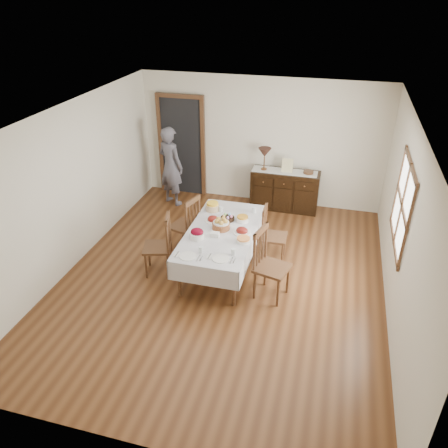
% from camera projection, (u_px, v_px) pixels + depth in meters
% --- Properties ---
extents(ground, '(6.00, 6.00, 0.00)m').
position_uv_depth(ground, '(222.00, 278.00, 7.01)').
color(ground, brown).
extents(room_shell, '(5.02, 6.02, 2.65)m').
position_uv_depth(room_shell, '(220.00, 173.00, 6.59)').
color(room_shell, white).
rests_on(room_shell, ground).
extents(dining_table, '(1.07, 2.09, 0.72)m').
position_uv_depth(dining_table, '(222.00, 235.00, 6.97)').
color(dining_table, silver).
rests_on(dining_table, ground).
extents(chair_left_near, '(0.53, 0.53, 1.04)m').
position_uv_depth(chair_left_near, '(160.00, 244.00, 6.93)').
color(chair_left_near, '#4F311D').
rests_on(chair_left_near, ground).
extents(chair_left_far, '(0.54, 0.54, 1.04)m').
position_uv_depth(chair_left_far, '(187.00, 224.00, 7.50)').
color(chair_left_far, '#4F311D').
rests_on(chair_left_far, ground).
extents(chair_right_near, '(0.56, 0.56, 1.11)m').
position_uv_depth(chair_right_near, '(269.00, 263.00, 6.39)').
color(chair_right_near, '#4F311D').
rests_on(chair_right_near, ground).
extents(chair_right_far, '(0.41, 0.41, 0.97)m').
position_uv_depth(chair_right_far, '(272.00, 234.00, 7.28)').
color(chair_right_far, '#4F311D').
rests_on(chair_right_far, ground).
extents(sideboard, '(1.37, 0.50, 0.82)m').
position_uv_depth(sideboard, '(285.00, 190.00, 8.96)').
color(sideboard, black).
rests_on(sideboard, ground).
extents(person, '(0.65, 0.55, 1.78)m').
position_uv_depth(person, '(171.00, 164.00, 8.96)').
color(person, '#565461').
rests_on(person, ground).
extents(bread_basket, '(0.28, 0.28, 0.18)m').
position_uv_depth(bread_basket, '(221.00, 225.00, 6.93)').
color(bread_basket, brown).
rests_on(bread_basket, dining_table).
extents(egg_basket, '(0.23, 0.23, 0.11)m').
position_uv_depth(egg_basket, '(228.00, 218.00, 7.21)').
color(egg_basket, black).
rests_on(egg_basket, dining_table).
extents(ham_platter_a, '(0.27, 0.27, 0.11)m').
position_uv_depth(ham_platter_a, '(213.00, 219.00, 7.17)').
color(ham_platter_a, white).
rests_on(ham_platter_a, dining_table).
extents(ham_platter_b, '(0.28, 0.28, 0.11)m').
position_uv_depth(ham_platter_b, '(242.00, 231.00, 6.85)').
color(ham_platter_b, white).
rests_on(ham_platter_b, dining_table).
extents(beet_bowl, '(0.23, 0.23, 0.16)m').
position_uv_depth(beet_bowl, '(197.00, 234.00, 6.69)').
color(beet_bowl, white).
rests_on(beet_bowl, dining_table).
extents(carrot_bowl, '(0.21, 0.21, 0.10)m').
position_uv_depth(carrot_bowl, '(242.00, 219.00, 7.16)').
color(carrot_bowl, white).
rests_on(carrot_bowl, dining_table).
extents(pineapple_bowl, '(0.24, 0.24, 0.15)m').
position_uv_depth(pineapple_bowl, '(213.00, 207.00, 7.50)').
color(pineapple_bowl, '#D2B487').
rests_on(pineapple_bowl, dining_table).
extents(casserole_dish, '(0.22, 0.22, 0.07)m').
position_uv_depth(casserole_dish, '(243.00, 240.00, 6.61)').
color(casserole_dish, white).
rests_on(casserole_dish, dining_table).
extents(butter_dish, '(0.14, 0.09, 0.07)m').
position_uv_depth(butter_dish, '(215.00, 235.00, 6.75)').
color(butter_dish, white).
rests_on(butter_dish, dining_table).
extents(setting_left, '(0.42, 0.31, 0.10)m').
position_uv_depth(setting_left, '(192.00, 254.00, 6.30)').
color(setting_left, white).
rests_on(setting_left, dining_table).
extents(setting_right, '(0.42, 0.31, 0.10)m').
position_uv_depth(setting_right, '(225.00, 256.00, 6.25)').
color(setting_right, white).
rests_on(setting_right, dining_table).
extents(glass_far_a, '(0.06, 0.06, 0.09)m').
position_uv_depth(glass_far_a, '(221.00, 209.00, 7.46)').
color(glass_far_a, white).
rests_on(glass_far_a, dining_table).
extents(glass_far_b, '(0.07, 0.07, 0.10)m').
position_uv_depth(glass_far_b, '(254.00, 210.00, 7.43)').
color(glass_far_b, white).
rests_on(glass_far_b, dining_table).
extents(runner, '(1.30, 0.35, 0.01)m').
position_uv_depth(runner, '(285.00, 171.00, 8.76)').
color(runner, silver).
rests_on(runner, sideboard).
extents(table_lamp, '(0.26, 0.26, 0.46)m').
position_uv_depth(table_lamp, '(265.00, 153.00, 8.67)').
color(table_lamp, brown).
rests_on(table_lamp, sideboard).
extents(picture_frame, '(0.22, 0.08, 0.28)m').
position_uv_depth(picture_frame, '(287.00, 166.00, 8.67)').
color(picture_frame, beige).
rests_on(picture_frame, sideboard).
extents(deco_bowl, '(0.20, 0.20, 0.06)m').
position_uv_depth(deco_bowl, '(308.00, 172.00, 8.66)').
color(deco_bowl, '#4F311D').
rests_on(deco_bowl, sideboard).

